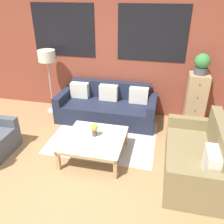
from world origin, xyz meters
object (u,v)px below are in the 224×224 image
potted_plant (202,64)px  flower_vase (94,129)px  floor_lamp (47,59)px  coffee_table (94,140)px  drawer_cabinet (196,100)px  couch_dark (107,107)px  settee_vintage (197,159)px

potted_plant → flower_vase: bearing=-139.5°
floor_lamp → potted_plant: 3.19m
coffee_table → potted_plant: potted_plant is taller
drawer_cabinet → couch_dark: bearing=-173.7°
settee_vintage → floor_lamp: 3.60m
settee_vintage → coffee_table: (-1.64, 0.11, 0.01)m
flower_vase → settee_vintage: bearing=-6.3°
settee_vintage → flower_vase: bearing=173.7°
settee_vintage → floor_lamp: floor_lamp is taller
couch_dark → flower_vase: 1.30m
couch_dark → floor_lamp: size_ratio=1.46×
drawer_cabinet → potted_plant: potted_plant is taller
settee_vintage → coffee_table: settee_vintage is taller
drawer_cabinet → flower_vase: 2.28m
coffee_table → floor_lamp: size_ratio=0.69×
floor_lamp → flower_vase: floor_lamp is taller
coffee_table → floor_lamp: 2.26m
couch_dark → floor_lamp: 1.66m
floor_lamp → drawer_cabinet: floor_lamp is taller
drawer_cabinet → potted_plant: (0.00, 0.00, 0.76)m
couch_dark → drawer_cabinet: (1.84, 0.20, 0.27)m
settee_vintage → flower_vase: 1.68m
couch_dark → settee_vintage: (1.76, -1.46, 0.03)m
coffee_table → drawer_cabinet: 2.33m
couch_dark → settee_vintage: size_ratio=1.35×
couch_dark → flower_vase: (0.10, -1.28, 0.22)m
flower_vase → coffee_table: bearing=-76.3°
settee_vintage → drawer_cabinet: 1.68m
coffee_table → settee_vintage: bearing=-3.9°
potted_plant → coffee_table: bearing=-137.9°
couch_dark → drawer_cabinet: drawer_cabinet is taller
coffee_table → floor_lamp: bearing=135.5°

